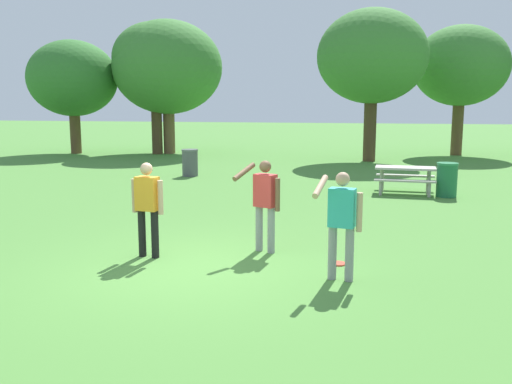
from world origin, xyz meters
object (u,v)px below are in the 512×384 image
(person_catcher, at_px, (148,203))
(tree_back_left, at_px, (461,66))
(tree_broad_center, at_px, (155,59))
(tree_far_right, at_px, (168,68))
(frisbee, at_px, (338,264))
(person_thrower, at_px, (342,218))
(trash_can_further_along, at_px, (190,163))
(trash_can_beside_table, at_px, (447,180))
(tree_slender_mid, at_px, (372,57))
(picnic_table_near, at_px, (405,174))
(person_bystander, at_px, (265,199))
(tree_tall_left, at_px, (73,79))

(person_catcher, bearing_deg, tree_back_left, 68.40)
(tree_broad_center, height_order, tree_far_right, tree_far_right)
(frisbee, bearing_deg, person_thrower, -85.25)
(trash_can_further_along, height_order, tree_far_right, tree_far_right)
(frisbee, xyz_separation_m, tree_far_right, (-9.48, 18.14, 4.29))
(person_catcher, distance_m, frisbee, 3.37)
(trash_can_further_along, relative_size, tree_far_right, 0.14)
(person_catcher, distance_m, trash_can_beside_table, 9.46)
(frisbee, distance_m, trash_can_beside_table, 7.70)
(trash_can_further_along, relative_size, tree_back_left, 0.15)
(person_thrower, distance_m, tree_back_left, 21.71)
(tree_far_right, relative_size, tree_slender_mid, 1.01)
(trash_can_beside_table, xyz_separation_m, tree_far_right, (-12.12, 10.92, 3.82))
(person_thrower, relative_size, picnic_table_near, 0.91)
(picnic_table_near, bearing_deg, person_thrower, -99.84)
(picnic_table_near, height_order, tree_slender_mid, tree_slender_mid)
(person_bystander, height_order, tree_tall_left, tree_tall_left)
(person_bystander, distance_m, trash_can_beside_table, 7.80)
(tree_back_left, bearing_deg, picnic_table_near, -104.64)
(trash_can_beside_table, distance_m, tree_back_left, 13.61)
(frisbee, height_order, trash_can_beside_table, trash_can_beside_table)
(person_thrower, relative_size, tree_broad_center, 0.25)
(person_catcher, height_order, frisbee, person_catcher)
(person_catcher, relative_size, tree_slender_mid, 0.25)
(trash_can_further_along, bearing_deg, tree_broad_center, 118.52)
(person_thrower, bearing_deg, tree_tall_left, 128.25)
(tree_broad_center, bearing_deg, trash_can_further_along, -61.48)
(picnic_table_near, bearing_deg, frisbee, -101.38)
(person_bystander, height_order, frisbee, person_bystander)
(tree_slender_mid, bearing_deg, tree_far_right, 169.81)
(person_bystander, relative_size, tree_broad_center, 0.25)
(frisbee, xyz_separation_m, trash_can_beside_table, (2.64, 7.22, 0.47))
(tree_far_right, bearing_deg, frisbee, -62.42)
(tree_slender_mid, bearing_deg, frisbee, -91.88)
(person_catcher, bearing_deg, tree_far_right, 108.81)
(frisbee, bearing_deg, tree_tall_left, 129.43)
(tree_slender_mid, xyz_separation_m, tree_back_left, (4.25, 3.76, -0.23))
(tree_slender_mid, bearing_deg, person_catcher, -102.87)
(trash_can_further_along, distance_m, tree_slender_mid, 9.81)
(frisbee, distance_m, picnic_table_near, 7.81)
(tree_broad_center, relative_size, tree_slender_mid, 0.99)
(trash_can_beside_table, height_order, trash_can_further_along, same)
(frisbee, bearing_deg, tree_slender_mid, 88.12)
(person_catcher, relative_size, trash_can_further_along, 1.71)
(person_catcher, bearing_deg, frisbee, 3.19)
(tree_broad_center, relative_size, tree_far_right, 0.98)
(tree_tall_left, relative_size, tree_far_right, 0.85)
(person_bystander, height_order, tree_slender_mid, tree_slender_mid)
(tree_back_left, bearing_deg, tree_tall_left, -171.45)
(trash_can_beside_table, relative_size, trash_can_further_along, 1.00)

